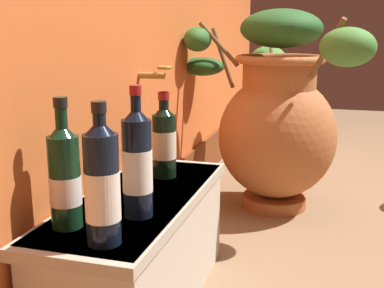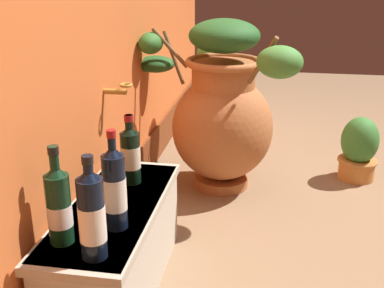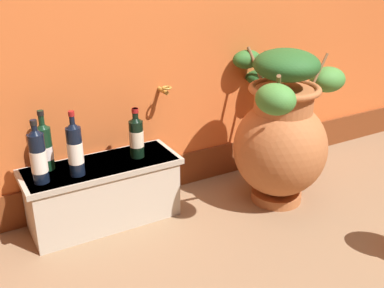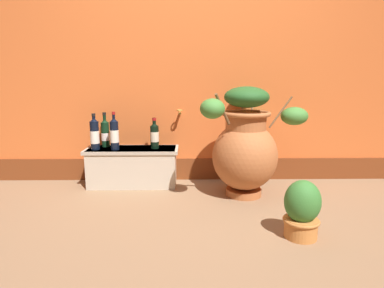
{
  "view_description": "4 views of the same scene",
  "coord_description": "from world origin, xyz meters",
  "px_view_note": "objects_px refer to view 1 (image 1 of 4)",
  "views": [
    {
      "loc": [
        -1.82,
        0.41,
        0.81
      ],
      "look_at": [
        -0.12,
        0.9,
        0.4
      ],
      "focal_mm": 46.02,
      "sensor_mm": 36.0,
      "label": 1
    },
    {
      "loc": [
        -2.06,
        0.39,
        1.16
      ],
      "look_at": [
        -0.05,
        0.74,
        0.4
      ],
      "focal_mm": 45.81,
      "sensor_mm": 36.0,
      "label": 2
    },
    {
      "loc": [
        -1.25,
        -1.23,
        1.41
      ],
      "look_at": [
        -0.11,
        0.78,
        0.42
      ],
      "focal_mm": 43.8,
      "sensor_mm": 36.0,
      "label": 3
    },
    {
      "loc": [
        -0.07,
        -1.94,
        0.95
      ],
      "look_at": [
        -0.03,
        0.71,
        0.43
      ],
      "focal_mm": 30.29,
      "sensor_mm": 36.0,
      "label": 4
    }
  ],
  "objects_px": {
    "terracotta_urn": "(276,115)",
    "wine_bottle_left": "(137,162)",
    "wine_bottle_right": "(65,175)",
    "wine_bottle_back": "(164,139)",
    "wine_bottle_middle": "(102,183)"
  },
  "relations": [
    {
      "from": "terracotta_urn",
      "to": "wine_bottle_left",
      "type": "bearing_deg",
      "value": 169.15
    },
    {
      "from": "wine_bottle_right",
      "to": "wine_bottle_back",
      "type": "height_order",
      "value": "wine_bottle_right"
    },
    {
      "from": "wine_bottle_right",
      "to": "wine_bottle_middle",
      "type": "bearing_deg",
      "value": -115.38
    },
    {
      "from": "wine_bottle_middle",
      "to": "wine_bottle_back",
      "type": "xyz_separation_m",
      "value": [
        0.52,
        0.04,
        -0.02
      ]
    },
    {
      "from": "wine_bottle_left",
      "to": "wine_bottle_back",
      "type": "bearing_deg",
      "value": 8.38
    },
    {
      "from": "wine_bottle_back",
      "to": "wine_bottle_left",
      "type": "bearing_deg",
      "value": -171.62
    },
    {
      "from": "terracotta_urn",
      "to": "wine_bottle_right",
      "type": "xyz_separation_m",
      "value": [
        -1.24,
        0.35,
        0.04
      ]
    },
    {
      "from": "terracotta_urn",
      "to": "wine_bottle_left",
      "type": "distance_m",
      "value": 1.14
    },
    {
      "from": "wine_bottle_right",
      "to": "wine_bottle_back",
      "type": "xyz_separation_m",
      "value": [
        0.46,
        -0.09,
        -0.01
      ]
    },
    {
      "from": "wine_bottle_right",
      "to": "wine_bottle_back",
      "type": "relative_size",
      "value": 1.15
    },
    {
      "from": "terracotta_urn",
      "to": "wine_bottle_right",
      "type": "bearing_deg",
      "value": 164.06
    },
    {
      "from": "terracotta_urn",
      "to": "wine_bottle_back",
      "type": "bearing_deg",
      "value": 161.06
    },
    {
      "from": "wine_bottle_left",
      "to": "wine_bottle_back",
      "type": "height_order",
      "value": "wine_bottle_left"
    },
    {
      "from": "wine_bottle_right",
      "to": "terracotta_urn",
      "type": "bearing_deg",
      "value": -15.94
    },
    {
      "from": "terracotta_urn",
      "to": "wine_bottle_middle",
      "type": "bearing_deg",
      "value": 170.17
    }
  ]
}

